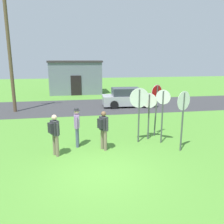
{
  "coord_description": "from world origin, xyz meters",
  "views": [
    {
      "loc": [
        -0.88,
        -7.05,
        3.8
      ],
      "look_at": [
        0.99,
        3.47,
        1.3
      ],
      "focal_mm": 36.45,
      "sensor_mm": 36.0,
      "label": 1
    }
  ],
  "objects_px": {
    "stop_sign_rear_left": "(139,105)",
    "person_near_signs": "(103,128)",
    "stop_sign_rear_right": "(156,102)",
    "person_holding_notes": "(55,132)",
    "stop_sign_far_back": "(183,110)",
    "person_with_sunhat": "(77,125)",
    "stop_sign_tallest": "(149,108)",
    "parked_car_on_street": "(128,98)",
    "utility_pole": "(9,47)",
    "stop_sign_leaning_right": "(163,108)"
  },
  "relations": [
    {
      "from": "utility_pole",
      "to": "parked_car_on_street",
      "type": "relative_size",
      "value": 2.01
    },
    {
      "from": "stop_sign_tallest",
      "to": "person_with_sunhat",
      "type": "height_order",
      "value": "stop_sign_tallest"
    },
    {
      "from": "stop_sign_rear_right",
      "to": "person_near_signs",
      "type": "bearing_deg",
      "value": -154.63
    },
    {
      "from": "stop_sign_far_back",
      "to": "stop_sign_rear_left",
      "type": "xyz_separation_m",
      "value": [
        -1.47,
        1.31,
        0.02
      ]
    },
    {
      "from": "stop_sign_far_back",
      "to": "stop_sign_leaning_right",
      "type": "relative_size",
      "value": 1.03
    },
    {
      "from": "utility_pole",
      "to": "stop_sign_tallest",
      "type": "bearing_deg",
      "value": -43.63
    },
    {
      "from": "utility_pole",
      "to": "stop_sign_rear_left",
      "type": "xyz_separation_m",
      "value": [
        7.16,
        -7.69,
        -2.81
      ]
    },
    {
      "from": "stop_sign_leaning_right",
      "to": "person_with_sunhat",
      "type": "bearing_deg",
      "value": 176.62
    },
    {
      "from": "person_near_signs",
      "to": "utility_pole",
      "type": "bearing_deg",
      "value": 123.07
    },
    {
      "from": "utility_pole",
      "to": "person_near_signs",
      "type": "distance_m",
      "value": 10.58
    },
    {
      "from": "person_holding_notes",
      "to": "person_near_signs",
      "type": "relative_size",
      "value": 1.0
    },
    {
      "from": "stop_sign_far_back",
      "to": "person_near_signs",
      "type": "bearing_deg",
      "value": 168.36
    },
    {
      "from": "stop_sign_tallest",
      "to": "person_holding_notes",
      "type": "distance_m",
      "value": 4.5
    },
    {
      "from": "person_near_signs",
      "to": "person_holding_notes",
      "type": "bearing_deg",
      "value": -172.29
    },
    {
      "from": "stop_sign_tallest",
      "to": "stop_sign_far_back",
      "type": "distance_m",
      "value": 1.86
    },
    {
      "from": "stop_sign_tallest",
      "to": "parked_car_on_street",
      "type": "bearing_deg",
      "value": 83.0
    },
    {
      "from": "stop_sign_rear_right",
      "to": "stop_sign_far_back",
      "type": "bearing_deg",
      "value": -78.95
    },
    {
      "from": "utility_pole",
      "to": "stop_sign_rear_right",
      "type": "bearing_deg",
      "value": -40.34
    },
    {
      "from": "utility_pole",
      "to": "person_with_sunhat",
      "type": "height_order",
      "value": "utility_pole"
    },
    {
      "from": "stop_sign_rear_left",
      "to": "person_near_signs",
      "type": "distance_m",
      "value": 2.01
    },
    {
      "from": "stop_sign_far_back",
      "to": "person_with_sunhat",
      "type": "height_order",
      "value": "stop_sign_far_back"
    },
    {
      "from": "parked_car_on_street",
      "to": "stop_sign_rear_left",
      "type": "distance_m",
      "value": 8.4
    },
    {
      "from": "utility_pole",
      "to": "stop_sign_tallest",
      "type": "distance_m",
      "value": 11.13
    },
    {
      "from": "stop_sign_rear_right",
      "to": "stop_sign_rear_left",
      "type": "distance_m",
      "value": 1.28
    },
    {
      "from": "parked_car_on_street",
      "to": "stop_sign_rear_right",
      "type": "height_order",
      "value": "stop_sign_rear_right"
    },
    {
      "from": "stop_sign_rear_left",
      "to": "stop_sign_rear_right",
      "type": "bearing_deg",
      "value": 32.5
    },
    {
      "from": "stop_sign_far_back",
      "to": "person_holding_notes",
      "type": "height_order",
      "value": "stop_sign_far_back"
    },
    {
      "from": "parked_car_on_street",
      "to": "person_holding_notes",
      "type": "bearing_deg",
      "value": -120.05
    },
    {
      "from": "parked_car_on_street",
      "to": "person_near_signs",
      "type": "relative_size",
      "value": 2.59
    },
    {
      "from": "stop_sign_rear_left",
      "to": "parked_car_on_street",
      "type": "bearing_deg",
      "value": 79.26
    },
    {
      "from": "stop_sign_far_back",
      "to": "person_holding_notes",
      "type": "distance_m",
      "value": 5.25
    },
    {
      "from": "stop_sign_rear_right",
      "to": "stop_sign_rear_left",
      "type": "relative_size",
      "value": 1.02
    },
    {
      "from": "stop_sign_far_back",
      "to": "person_near_signs",
      "type": "relative_size",
      "value": 1.51
    },
    {
      "from": "stop_sign_leaning_right",
      "to": "person_near_signs",
      "type": "relative_size",
      "value": 1.46
    },
    {
      "from": "person_holding_notes",
      "to": "parked_car_on_street",
      "type": "bearing_deg",
      "value": 59.95
    },
    {
      "from": "stop_sign_far_back",
      "to": "utility_pole",
      "type": "bearing_deg",
      "value": 133.82
    },
    {
      "from": "stop_sign_far_back",
      "to": "stop_sign_leaning_right",
      "type": "distance_m",
      "value": 1.13
    },
    {
      "from": "person_with_sunhat",
      "to": "person_near_signs",
      "type": "height_order",
      "value": "person_with_sunhat"
    },
    {
      "from": "stop_sign_far_back",
      "to": "person_holding_notes",
      "type": "relative_size",
      "value": 1.51
    },
    {
      "from": "stop_sign_leaning_right",
      "to": "stop_sign_tallest",
      "type": "bearing_deg",
      "value": 126.72
    },
    {
      "from": "parked_car_on_street",
      "to": "stop_sign_far_back",
      "type": "height_order",
      "value": "stop_sign_far_back"
    },
    {
      "from": "person_holding_notes",
      "to": "stop_sign_rear_right",
      "type": "bearing_deg",
      "value": 18.5
    },
    {
      "from": "stop_sign_far_back",
      "to": "stop_sign_rear_left",
      "type": "relative_size",
      "value": 1.0
    },
    {
      "from": "stop_sign_leaning_right",
      "to": "person_near_signs",
      "type": "height_order",
      "value": "stop_sign_leaning_right"
    },
    {
      "from": "stop_sign_far_back",
      "to": "stop_sign_rear_left",
      "type": "bearing_deg",
      "value": 138.42
    },
    {
      "from": "stop_sign_tallest",
      "to": "stop_sign_leaning_right",
      "type": "bearing_deg",
      "value": -53.28
    },
    {
      "from": "stop_sign_rear_left",
      "to": "person_near_signs",
      "type": "relative_size",
      "value": 1.51
    },
    {
      "from": "utility_pole",
      "to": "stop_sign_rear_right",
      "type": "xyz_separation_m",
      "value": [
        8.24,
        -7.0,
        -2.83
      ]
    },
    {
      "from": "parked_car_on_street",
      "to": "stop_sign_tallest",
      "type": "distance_m",
      "value": 7.98
    },
    {
      "from": "stop_sign_tallest",
      "to": "person_holding_notes",
      "type": "bearing_deg",
      "value": -164.13
    }
  ]
}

